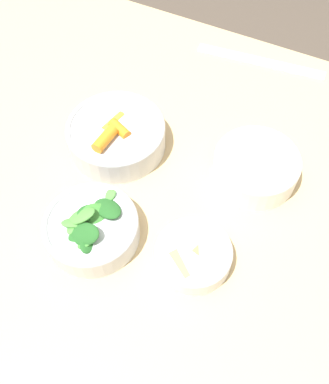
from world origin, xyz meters
The scene contains 7 objects.
ground_plane centered at (0.00, 0.00, 0.00)m, with size 10.00×10.00×0.00m, color #4C4238.
dining_table centered at (0.00, 0.00, 0.64)m, with size 1.22×0.94×0.74m.
bowl_carrots centered at (-0.05, 0.03, 0.77)m, with size 0.19×0.19×0.07m.
bowl_greens centered at (0.02, -0.16, 0.77)m, with size 0.16×0.16×0.08m.
bowl_beans_hotdog centered at (0.22, 0.09, 0.77)m, with size 0.16×0.16×0.06m.
bowl_cookies centered at (0.19, -0.12, 0.76)m, with size 0.13×0.13×0.04m.
ruler centered at (0.12, 0.40, 0.74)m, with size 0.30×0.06×0.00m.
Camera 1 is at (0.28, -0.41, 1.40)m, focal length 40.00 mm.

